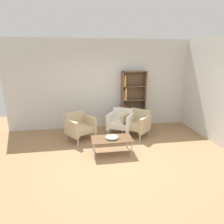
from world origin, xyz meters
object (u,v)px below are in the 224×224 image
Objects in this scene: bookshelf_tall at (131,100)px; armchair_spare_guest at (79,126)px; coffee_table_low at (112,140)px; armchair_near_window at (137,122)px; decorative_bowl at (112,137)px; armchair_corner_red at (121,121)px.

armchair_spare_guest is (-1.76, -0.83, -0.51)m from bookshelf_tall.
armchair_near_window is at bearing 47.91° from coffee_table_low.
armchair_spare_guest reaches higher than coffee_table_low.
coffee_table_low is at bearing -117.43° from bookshelf_tall.
decorative_bowl is 1.41m from armchair_near_window.
bookshelf_tall is 2.17m from coffee_table_low.
armchair_near_window is at bearing -34.26° from armchair_spare_guest.
coffee_table_low is at bearing -87.08° from armchair_spare_guest.
coffee_table_low is 1.35m from armchair_corner_red.
armchair_corner_red is (0.49, 1.25, -0.02)m from decorative_bowl.
armchair_near_window is (0.95, 1.05, 0.05)m from coffee_table_low.
armchair_corner_red is (-0.47, -0.61, -0.51)m from bookshelf_tall.
bookshelf_tall reaches higher than armchair_corner_red.
coffee_table_low is (-0.97, -1.86, -0.55)m from bookshelf_tall.
coffee_table_low is 1.41m from armchair_near_window.
armchair_corner_red is at bearing -127.88° from bookshelf_tall.
armchair_spare_guest is 1.31m from armchair_corner_red.
armchair_spare_guest and armchair_corner_red have the same top height.
bookshelf_tall is 2.04× the size of armchair_corner_red.
armchair_corner_red and armchair_near_window have the same top height.
armchair_corner_red is 0.98× the size of armchair_near_window.
armchair_spare_guest is at bearing 127.80° from coffee_table_low.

